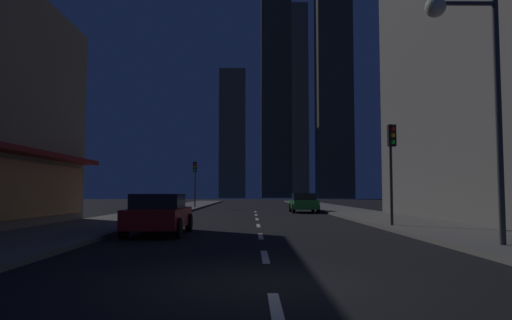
# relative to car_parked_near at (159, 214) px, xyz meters

# --- Properties ---
(ground_plane) EXTENTS (78.00, 136.00, 0.10)m
(ground_plane) POSITION_rel_car_parked_near_xyz_m (3.60, 22.98, -0.79)
(ground_plane) COLOR black
(sidewalk_right) EXTENTS (4.00, 76.00, 0.15)m
(sidewalk_right) POSITION_rel_car_parked_near_xyz_m (10.60, 22.98, -0.67)
(sidewalk_right) COLOR #605E59
(sidewalk_right) RESTS_ON ground
(sidewalk_left) EXTENTS (4.00, 76.00, 0.15)m
(sidewalk_left) POSITION_rel_car_parked_near_xyz_m (-3.40, 22.98, -0.67)
(sidewalk_left) COLOR #605E59
(sidewalk_left) RESTS_ON ground
(lane_marking_center) EXTENTS (0.16, 33.40, 0.01)m
(lane_marking_center) POSITION_rel_car_parked_near_xyz_m (3.60, 4.58, -0.73)
(lane_marking_center) COLOR silver
(lane_marking_center) RESTS_ON ground
(skyscraper_distant_tall) EXTENTS (7.12, 7.21, 35.20)m
(skyscraper_distant_tall) POSITION_rel_car_parked_near_xyz_m (-1.91, 114.46, 16.86)
(skyscraper_distant_tall) COLOR #5F5A47
(skyscraper_distant_tall) RESTS_ON ground
(skyscraper_distant_mid) EXTENTS (8.37, 5.36, 64.30)m
(skyscraper_distant_mid) POSITION_rel_car_parked_near_xyz_m (10.24, 115.70, 31.41)
(skyscraper_distant_mid) COLOR #3F3C2F
(skyscraper_distant_mid) RESTS_ON ground
(skyscraper_distant_short) EXTENTS (7.72, 8.79, 66.30)m
(skyscraper_distant_short) POSITION_rel_car_parked_near_xyz_m (18.72, 146.56, 32.41)
(skyscraper_distant_short) COLOR brown
(skyscraper_distant_short) RESTS_ON ground
(skyscraper_distant_slender) EXTENTS (8.62, 7.69, 53.18)m
(skyscraper_distant_slender) POSITION_rel_car_parked_near_xyz_m (23.97, 101.73, 25.85)
(skyscraper_distant_slender) COLOR #413E31
(skyscraper_distant_slender) RESTS_ON ground
(car_parked_near) EXTENTS (1.98, 4.24, 1.45)m
(car_parked_near) POSITION_rel_car_parked_near_xyz_m (0.00, 0.00, 0.00)
(car_parked_near) COLOR #B21919
(car_parked_near) RESTS_ON ground
(car_parked_far) EXTENTS (1.98, 4.24, 1.45)m
(car_parked_far) POSITION_rel_car_parked_near_xyz_m (7.20, 18.82, 0.00)
(car_parked_far) COLOR #1E722D
(car_parked_far) RESTS_ON ground
(fire_hydrant_far_left) EXTENTS (0.42, 0.30, 0.65)m
(fire_hydrant_far_left) POSITION_rel_car_parked_near_xyz_m (-2.30, 9.95, -0.29)
(fire_hydrant_far_left) COLOR red
(fire_hydrant_far_left) RESTS_ON sidewalk_left
(traffic_light_near_right) EXTENTS (0.32, 0.48, 4.20)m
(traffic_light_near_right) POSITION_rel_car_parked_near_xyz_m (9.10, 2.62, 2.45)
(traffic_light_near_right) COLOR #2D2D2D
(traffic_light_near_right) RESTS_ON sidewalk_right
(traffic_light_far_left) EXTENTS (0.32, 0.48, 4.20)m
(traffic_light_far_left) POSITION_rel_car_parked_near_xyz_m (-1.90, 26.90, 2.45)
(traffic_light_far_left) COLOR #2D2D2D
(traffic_light_far_left) RESTS_ON sidewalk_left
(street_lamp_right) EXTENTS (1.96, 0.56, 6.58)m
(street_lamp_right) POSITION_rel_car_parked_near_xyz_m (8.98, -4.68, 4.33)
(street_lamp_right) COLOR #38383D
(street_lamp_right) RESTS_ON sidewalk_right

